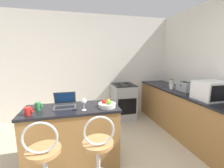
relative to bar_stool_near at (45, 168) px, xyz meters
name	(u,v)px	position (x,y,z in m)	size (l,w,h in m)	color
wall_back	(90,67)	(0.72, 2.41, 0.83)	(12.00, 0.06, 2.60)	silver
breakfast_bar	(73,137)	(0.28, 0.59, -0.02)	(1.29, 0.55, 0.89)	#9E703D
counter_right	(192,117)	(2.49, 0.79, -0.03)	(0.66, 3.21, 0.89)	#9E703D
bar_stool_near	(45,168)	(0.00, 0.00, 0.00)	(0.40, 0.40, 1.00)	silver
bar_stool_far	(99,159)	(0.55, 0.00, 0.00)	(0.40, 0.40, 1.00)	silver
laptop	(65,103)	(0.18, 0.66, 0.47)	(0.30, 0.28, 0.20)	#47474C
microwave	(211,90)	(2.48, 0.45, 0.57)	(0.47, 0.39, 0.30)	white
toaster	(185,87)	(2.50, 1.06, 0.51)	(0.23, 0.31, 0.18)	#9EA3A8
stove_range	(123,101)	(1.52, 2.06, -0.03)	(0.54, 0.61, 0.89)	#9EA3A8
mug_red	(28,111)	(-0.23, 0.44, 0.46)	(0.10, 0.08, 0.10)	red
wine_glass_tall	(84,102)	(0.44, 0.44, 0.53)	(0.07, 0.07, 0.16)	silver
fruit_bowl	(107,104)	(0.76, 0.49, 0.45)	(0.24, 0.24, 0.11)	silver
mug_green	(38,106)	(-0.15, 0.60, 0.47)	(0.09, 0.07, 0.10)	#338447
mug_white	(172,87)	(2.35, 1.29, 0.47)	(0.10, 0.08, 0.10)	white
storage_jar	(171,83)	(2.49, 1.52, 0.51)	(0.10, 0.10, 0.19)	silver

